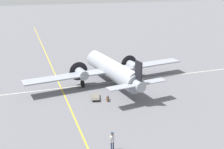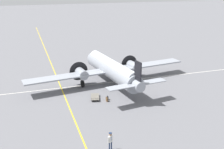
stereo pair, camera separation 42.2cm
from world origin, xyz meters
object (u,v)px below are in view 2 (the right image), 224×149
Objects in this scene: suitcase_near_door at (107,99)px; baggage_cart at (95,97)px; airliner_main at (111,68)px; suitcase_upright_spare at (108,98)px; crew_foreground at (110,139)px.

suitcase_near_door reaches higher than baggage_cart.
suitcase_near_door is (-6.21, 2.55, -2.23)m from airliner_main.
airliner_main is 7.08m from suitcase_near_door.
baggage_cart is (0.82, 1.55, 0.03)m from suitcase_upright_spare.
airliner_main is 10.31× the size of baggage_cart.
suitcase_near_door is 1.10× the size of suitcase_upright_spare.
crew_foreground reaches higher than suitcase_upright_spare.
airliner_main reaches higher than crew_foreground.
airliner_main reaches higher than baggage_cart.
airliner_main is at bearing -23.73° from baggage_cart.
baggage_cart is at bearing 134.16° from airliner_main.
suitcase_near_door is at bearing -130.62° from crew_foreground.
suitcase_upright_spare is at bearing -28.28° from suitcase_near_door.
suitcase_upright_spare is 0.21× the size of baggage_cart.
crew_foreground is 0.73× the size of baggage_cart.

